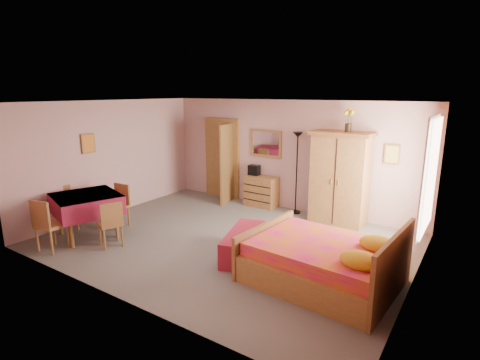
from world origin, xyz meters
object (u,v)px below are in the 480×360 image
Objects in this scene: wardrobe at (340,178)px; chair_north at (116,206)px; dining_table at (88,215)px; bed at (322,250)px; floor_lamp at (297,173)px; chair_west at (65,209)px; chair_east at (110,223)px; chair_south at (51,224)px; wall_mirror at (266,143)px; stereo at (254,170)px; bench at (244,244)px; sunflower_vase at (349,120)px; chest_of_drawers at (261,191)px.

wardrobe is 2.21× the size of chair_north.
bed is at bearing 10.36° from dining_table.
dining_table is at bearing -127.98° from floor_lamp.
chair_west reaches higher than dining_table.
dining_table is at bearing 107.70° from chair_east.
chair_north is (-0.00, 1.41, -0.04)m from chair_south.
stereo is (-0.24, -0.16, -0.67)m from wall_mirror.
bed is at bearing -3.77° from bench.
wall_mirror is 3.38m from bench.
chair_south is (-4.45, -1.59, -0.01)m from bed.
sunflower_vase is 0.53× the size of chair_north.
chair_east is at bearing -131.74° from sunflower_vase.
sunflower_vase is (2.09, -0.08, 1.84)m from chest_of_drawers.
sunflower_vase is (2.09, -0.29, 0.67)m from wall_mirror.
chair_west reaches higher than bench.
chair_west is (-2.28, -3.67, -0.43)m from stereo.
chest_of_drawers is at bearing -12.36° from stereo.
sunflower_vase is at bearing -3.26° from stereo.
bed reaches higher than bench.
wardrobe is at bearing -0.96° from chest_of_drawers.
sunflower_vase is at bearing -148.74° from chair_north.
chair_east is at bearing -156.73° from bench.
chair_north is at bearing -173.09° from bed.
bed is 4.58m from dining_table.
chair_north is at bearing 85.11° from dining_table.
chest_of_drawers is 0.70× the size of dining_table.
wall_mirror is 4.12m from bed.
dining_table reaches higher than chest_of_drawers.
bed is 2.38× the size of chair_west.
bench is 3.02m from chair_north.
bed is at bearing -74.33° from wardrobe.
floor_lamp reaches higher than dining_table.
stereo is 1.18m from floor_lamp.
chair_south is (-3.88, -4.25, -1.73)m from sunflower_vase.
chair_east is (-3.17, -3.55, -1.79)m from sunflower_vase.
chair_north is at bearing 80.90° from chair_south.
chair_west is (-4.50, -3.53, -0.54)m from wardrobe.
chest_of_drawers is 0.89× the size of chair_west.
chair_north is at bearing -133.06° from floor_lamp.
chair_west is at bearing 126.71° from chair_south.
chair_north is (-1.55, -2.98, -0.43)m from stereo.
stereo is 2.69m from sunflower_vase.
chair_east is (-2.02, -3.63, -0.52)m from floor_lamp.
chair_east is (0.76, -0.06, 0.01)m from dining_table.
floor_lamp reaches higher than stereo.
chair_north is (-1.79, -2.92, 0.07)m from chest_of_drawers.
chest_of_drawers is at bearing 177.79° from sunflower_vase.
dining_table is at bearing -163.24° from bench.
chair_west is at bearing -165.80° from bed.
chair_south is 1.08× the size of chair_west.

